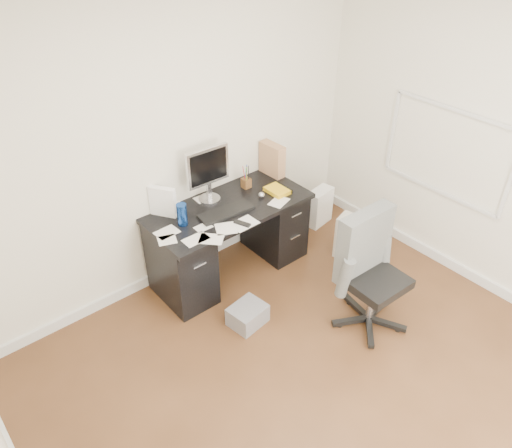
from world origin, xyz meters
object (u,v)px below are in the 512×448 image
Objects in this scene: office_chair at (376,275)px; pc_tower at (359,241)px; keyboard at (226,212)px; wicker_basket at (177,273)px; desk at (230,237)px; lcd_monitor at (208,175)px.

office_chair reaches higher than pc_tower.
keyboard is 0.76m from wicker_basket.
office_chair is at bearing -59.23° from keyboard.
wicker_basket is at bearing 127.80° from office_chair.
desk is 0.59m from wicker_basket.
desk is 1.29m from pc_tower.
desk is 4.19× the size of wicker_basket.
lcd_monitor is (-0.07, 0.20, 0.62)m from desk.
office_chair is at bearing -67.44° from lcd_monitor.
wicker_basket is (-0.45, 0.20, -0.59)m from keyboard.
lcd_monitor reaches higher than pc_tower.
lcd_monitor is 0.37m from keyboard.
lcd_monitor is at bearing 126.54° from pc_tower.
pc_tower is (1.08, -0.68, -0.17)m from desk.
keyboard is 1.40× the size of wicker_basket.
lcd_monitor is 1.16× the size of pc_tower.
office_chair reaches higher than wicker_basket.
office_chair is 2.29× the size of pc_tower.
office_chair is at bearing -54.36° from wicker_basket.
office_chair is 0.91m from pc_tower.
pc_tower is at bearing -32.33° from desk.
keyboard reaches higher than pc_tower.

